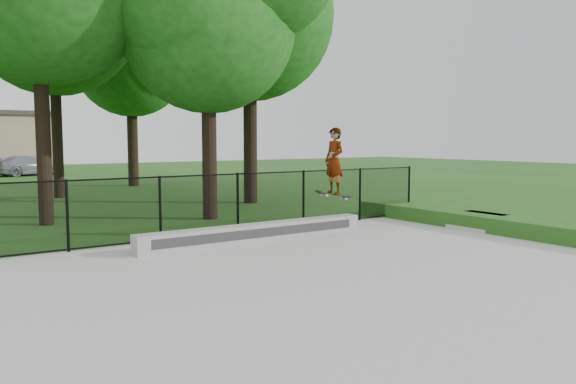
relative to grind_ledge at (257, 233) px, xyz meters
name	(u,v)px	position (x,y,z in m)	size (l,w,h in m)	color
ground	(321,309)	(-1.82, -4.70, -0.26)	(100.00, 100.00, 0.00)	#1D5518
concrete_slab	(321,307)	(-1.82, -4.70, -0.23)	(14.00, 12.00, 0.06)	#AAAAA5
grass_berm	(553,212)	(9.18, -1.70, -0.04)	(8.00, 8.00, 0.45)	#1D5518
grind_ledge	(257,233)	(0.00, 0.00, 0.00)	(5.72, 0.40, 0.41)	#A2A29D
car_c	(29,166)	(0.38, 29.37, 0.39)	(1.82, 4.11, 1.30)	gray
skater_airborne	(334,162)	(2.06, -0.22, 1.56)	(0.83, 0.59, 1.76)	black
chainlink_fence	(160,209)	(-1.82, 1.20, 0.55)	(16.06, 0.06, 1.50)	black
concrete_steps	(480,224)	(5.77, -1.70, -0.09)	(1.07, 1.20, 0.45)	#AAAAA5
tree_row	(83,15)	(-1.03, 10.00, 6.47)	(20.41, 18.45, 10.84)	black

